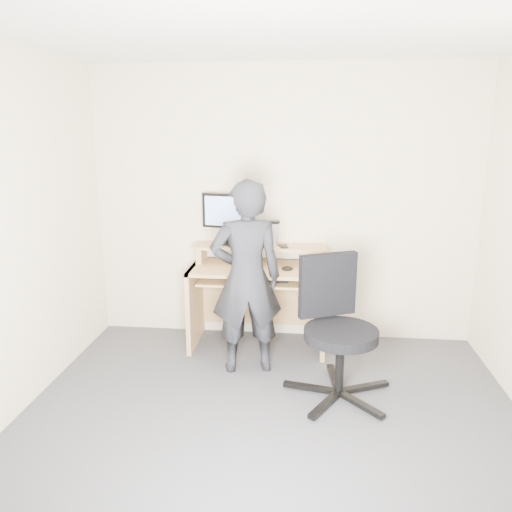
% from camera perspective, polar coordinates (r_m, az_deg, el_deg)
% --- Properties ---
extents(ground, '(3.50, 3.50, 0.00)m').
position_cam_1_polar(ground, '(3.40, 1.25, -20.41)').
color(ground, '#48494D').
rests_on(ground, ground).
extents(back_wall, '(3.50, 0.02, 2.50)m').
position_cam_1_polar(back_wall, '(4.59, 3.13, 5.75)').
color(back_wall, beige).
rests_on(back_wall, ground).
extents(ceiling, '(3.50, 3.50, 0.02)m').
position_cam_1_polar(ceiling, '(2.84, 1.56, 25.76)').
color(ceiling, white).
rests_on(ceiling, back_wall).
extents(desk, '(1.20, 0.60, 0.91)m').
position_cam_1_polar(desk, '(4.55, 0.35, -3.41)').
color(desk, tan).
rests_on(desk, ground).
extents(monitor, '(0.49, 0.14, 0.46)m').
position_cam_1_polar(monitor, '(4.50, -3.18, 4.78)').
color(monitor, black).
rests_on(monitor, desk).
extents(external_drive, '(0.08, 0.14, 0.20)m').
position_cam_1_polar(external_drive, '(4.50, -0.40, 2.50)').
color(external_drive, black).
rests_on(external_drive, desk).
extents(travel_mug, '(0.11, 0.11, 0.20)m').
position_cam_1_polar(travel_mug, '(4.51, 2.16, 2.51)').
color(travel_mug, '#ACACB1').
rests_on(travel_mug, desk).
extents(smartphone, '(0.09, 0.14, 0.01)m').
position_cam_1_polar(smartphone, '(4.46, 3.19, 1.12)').
color(smartphone, black).
rests_on(smartphone, desk).
extents(charger, '(0.05, 0.04, 0.03)m').
position_cam_1_polar(charger, '(4.45, -2.89, 1.25)').
color(charger, black).
rests_on(charger, desk).
extents(headphones, '(0.19, 0.19, 0.06)m').
position_cam_1_polar(headphones, '(4.60, -1.46, 1.57)').
color(headphones, silver).
rests_on(headphones, desk).
extents(keyboard, '(0.48, 0.24, 0.03)m').
position_cam_1_polar(keyboard, '(4.35, 0.57, -2.62)').
color(keyboard, black).
rests_on(keyboard, desk).
extents(mouse, '(0.11, 0.09, 0.04)m').
position_cam_1_polar(mouse, '(4.30, 3.60, -1.43)').
color(mouse, black).
rests_on(mouse, desk).
extents(office_chair, '(0.81, 0.80, 1.02)m').
position_cam_1_polar(office_chair, '(3.72, 9.14, -7.59)').
color(office_chair, black).
rests_on(office_chair, ground).
extents(person, '(0.64, 0.50, 1.57)m').
position_cam_1_polar(person, '(3.96, -1.11, -2.54)').
color(person, black).
rests_on(person, ground).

